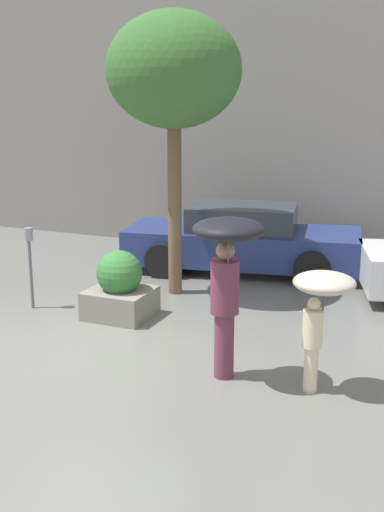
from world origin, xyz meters
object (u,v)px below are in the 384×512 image
(planter_box, at_px, (120,289))
(person_adult, at_px, (227,262))
(person_child, at_px, (321,299))
(parked_car_near, at_px, (242,240))
(street_tree, at_px, (174,72))
(parking_meter, at_px, (29,251))

(planter_box, height_order, person_adult, person_adult)
(person_child, distance_m, parked_car_near, 5.41)
(person_adult, relative_size, street_tree, 0.43)
(parked_car_near, bearing_deg, parking_meter, 135.42)
(planter_box, bearing_deg, parking_meter, -172.62)
(person_adult, distance_m, street_tree, 4.28)
(street_tree, bearing_deg, parked_car_near, 71.93)
(parked_car_near, bearing_deg, planter_box, 154.94)
(planter_box, height_order, parked_car_near, parked_car_near)
(planter_box, relative_size, parked_car_near, 0.22)
(parked_car_near, bearing_deg, person_child, -162.07)
(person_adult, xyz_separation_m, street_tree, (-2.05, 3.00, 2.26))
(planter_box, bearing_deg, parked_car_near, 75.28)
(street_tree, height_order, parking_meter, street_tree)
(person_adult, xyz_separation_m, parked_car_near, (-1.45, 4.86, -0.88))
(planter_box, bearing_deg, person_adult, -33.10)
(parking_meter, bearing_deg, person_adult, -18.84)
(person_adult, xyz_separation_m, parking_meter, (-3.86, 1.32, -0.54))
(parking_meter, bearing_deg, planter_box, 7.38)
(person_child, height_order, street_tree, street_tree)
(person_child, xyz_separation_m, parking_meter, (-4.96, 1.19, -0.19))
(parked_car_near, xyz_separation_m, street_tree, (-0.61, -1.86, 3.14))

